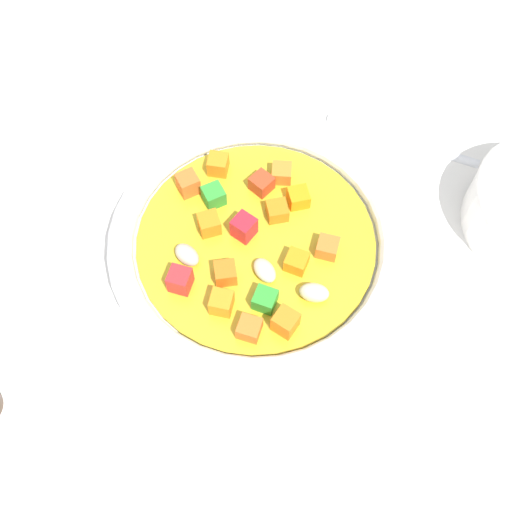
% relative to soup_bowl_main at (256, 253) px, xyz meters
% --- Properties ---
extents(ground_plane, '(1.40, 1.40, 0.02)m').
position_rel_soup_bowl_main_xyz_m(ground_plane, '(0.00, -0.00, -0.04)').
color(ground_plane, silver).
extents(soup_bowl_main, '(0.21, 0.21, 0.07)m').
position_rel_soup_bowl_main_xyz_m(soup_bowl_main, '(0.00, 0.00, 0.00)').
color(soup_bowl_main, white).
rests_on(soup_bowl_main, ground_plane).
extents(spoon, '(0.07, 0.22, 0.01)m').
position_rel_soup_bowl_main_xyz_m(spoon, '(0.17, 0.03, -0.03)').
color(spoon, silver).
rests_on(spoon, ground_plane).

